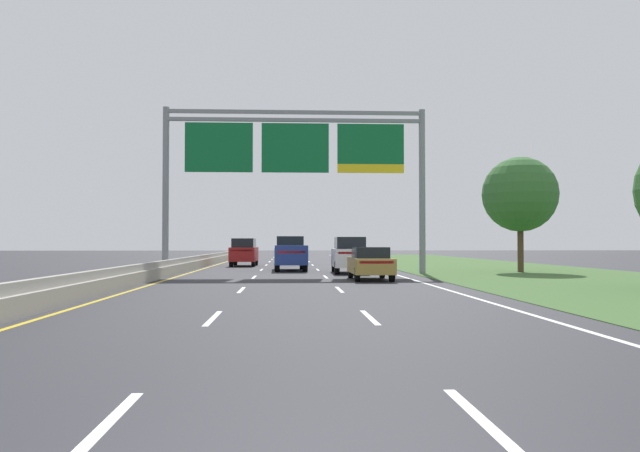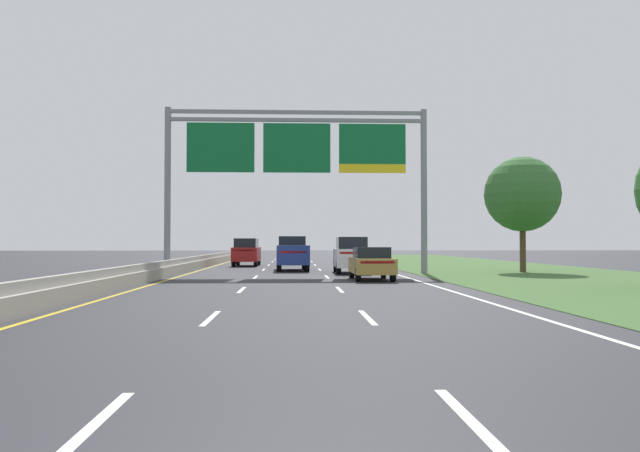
{
  "view_description": "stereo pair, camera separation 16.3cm",
  "coord_description": "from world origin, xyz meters",
  "px_view_note": "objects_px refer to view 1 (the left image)",
  "views": [
    {
      "loc": [
        -0.08,
        -4.64,
        1.77
      ],
      "look_at": [
        1.06,
        18.48,
        2.38
      ],
      "focal_mm": 35.84,
      "sensor_mm": 36.0,
      "label": 1
    },
    {
      "loc": [
        0.08,
        -4.64,
        1.77
      ],
      "look_at": [
        1.06,
        18.48,
        2.38
      ],
      "focal_mm": 35.84,
      "sensor_mm": 36.0,
      "label": 2
    }
  ],
  "objects_px": {
    "overhead_sign_gantry": "(295,156)",
    "car_gold_right_lane_sedan": "(370,263)",
    "car_black_centre_lane_sedan": "(287,254)",
    "car_white_right_lane_suv": "(349,254)",
    "car_red_left_lane_suv": "(244,252)",
    "pickup_truck_blue": "(290,254)",
    "roadside_tree_mid": "(520,194)"
  },
  "relations": [
    {
      "from": "car_black_centre_lane_sedan",
      "to": "car_white_right_lane_suv",
      "type": "bearing_deg",
      "value": -166.55
    },
    {
      "from": "pickup_truck_blue",
      "to": "car_red_left_lane_suv",
      "type": "xyz_separation_m",
      "value": [
        -3.51,
        8.1,
        0.02
      ]
    },
    {
      "from": "car_red_left_lane_suv",
      "to": "car_gold_right_lane_sedan",
      "type": "distance_m",
      "value": 20.08
    },
    {
      "from": "car_red_left_lane_suv",
      "to": "roadside_tree_mid",
      "type": "height_order",
      "value": "roadside_tree_mid"
    },
    {
      "from": "overhead_sign_gantry",
      "to": "pickup_truck_blue",
      "type": "xyz_separation_m",
      "value": [
        -0.27,
        4.61,
        -5.69
      ]
    },
    {
      "from": "car_white_right_lane_suv",
      "to": "car_red_left_lane_suv",
      "type": "distance_m",
      "value": 13.77
    },
    {
      "from": "overhead_sign_gantry",
      "to": "car_black_centre_lane_sedan",
      "type": "bearing_deg",
      "value": 91.52
    },
    {
      "from": "car_red_left_lane_suv",
      "to": "car_black_centre_lane_sedan",
      "type": "xyz_separation_m",
      "value": [
        3.32,
        4.7,
        -0.28
      ]
    },
    {
      "from": "car_white_right_lane_suv",
      "to": "roadside_tree_mid",
      "type": "xyz_separation_m",
      "value": [
        10.39,
        0.5,
        3.6
      ]
    },
    {
      "from": "car_gold_right_lane_sedan",
      "to": "overhead_sign_gantry",
      "type": "bearing_deg",
      "value": 30.43
    },
    {
      "from": "pickup_truck_blue",
      "to": "car_white_right_lane_suv",
      "type": "distance_m",
      "value": 5.12
    },
    {
      "from": "car_red_left_lane_suv",
      "to": "car_black_centre_lane_sedan",
      "type": "bearing_deg",
      "value": -34.29
    },
    {
      "from": "car_white_right_lane_suv",
      "to": "roadside_tree_mid",
      "type": "distance_m",
      "value": 11.01
    },
    {
      "from": "overhead_sign_gantry",
      "to": "roadside_tree_mid",
      "type": "relative_size",
      "value": 2.16
    },
    {
      "from": "car_black_centre_lane_sedan",
      "to": "roadside_tree_mid",
      "type": "bearing_deg",
      "value": -137.85
    },
    {
      "from": "pickup_truck_blue",
      "to": "overhead_sign_gantry",
      "type": "bearing_deg",
      "value": -178.29
    },
    {
      "from": "pickup_truck_blue",
      "to": "car_red_left_lane_suv",
      "type": "distance_m",
      "value": 8.83
    },
    {
      "from": "car_red_left_lane_suv",
      "to": "car_black_centre_lane_sedan",
      "type": "relative_size",
      "value": 1.07
    },
    {
      "from": "overhead_sign_gantry",
      "to": "car_gold_right_lane_sedan",
      "type": "distance_m",
      "value": 9.14
    },
    {
      "from": "overhead_sign_gantry",
      "to": "car_black_centre_lane_sedan",
      "type": "xyz_separation_m",
      "value": [
        -0.46,
        17.42,
        -5.94
      ]
    },
    {
      "from": "overhead_sign_gantry",
      "to": "car_white_right_lane_suv",
      "type": "relative_size",
      "value": 3.18
    },
    {
      "from": "car_black_centre_lane_sedan",
      "to": "car_gold_right_lane_sedan",
      "type": "distance_m",
      "value": 23.73
    },
    {
      "from": "overhead_sign_gantry",
      "to": "car_black_centre_lane_sedan",
      "type": "distance_m",
      "value": 18.41
    },
    {
      "from": "pickup_truck_blue",
      "to": "car_black_centre_lane_sedan",
      "type": "distance_m",
      "value": 12.81
    },
    {
      "from": "pickup_truck_blue",
      "to": "car_black_centre_lane_sedan",
      "type": "bearing_deg",
      "value": -0.74
    },
    {
      "from": "overhead_sign_gantry",
      "to": "roadside_tree_mid",
      "type": "height_order",
      "value": "overhead_sign_gantry"
    },
    {
      "from": "car_white_right_lane_suv",
      "to": "car_red_left_lane_suv",
      "type": "relative_size",
      "value": 1.0
    },
    {
      "from": "car_red_left_lane_suv",
      "to": "roadside_tree_mid",
      "type": "bearing_deg",
      "value": -122.35
    },
    {
      "from": "overhead_sign_gantry",
      "to": "roadside_tree_mid",
      "type": "distance_m",
      "value": 13.8
    },
    {
      "from": "car_red_left_lane_suv",
      "to": "car_gold_right_lane_sedan",
      "type": "xyz_separation_m",
      "value": [
        7.31,
        -18.7,
        -0.28
      ]
    },
    {
      "from": "car_white_right_lane_suv",
      "to": "car_gold_right_lane_sedan",
      "type": "relative_size",
      "value": 1.07
    },
    {
      "from": "pickup_truck_blue",
      "to": "roadside_tree_mid",
      "type": "distance_m",
      "value": 14.68
    }
  ]
}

